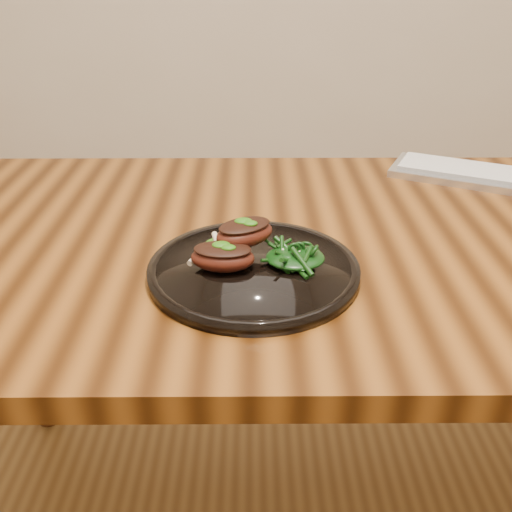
{
  "coord_description": "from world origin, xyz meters",
  "views": [
    {
      "loc": [
        -0.16,
        -0.87,
        1.17
      ],
      "look_at": [
        -0.16,
        -0.14,
        0.78
      ],
      "focal_mm": 40.0,
      "sensor_mm": 36.0,
      "label": 1
    }
  ],
  "objects": [
    {
      "name": "plate",
      "position": [
        -0.16,
        -0.14,
        0.76
      ],
      "size": [
        0.31,
        0.31,
        0.02
      ],
      "color": "black",
      "rests_on": "desk"
    },
    {
      "name": "desk",
      "position": [
        0.0,
        0.0,
        0.67
      ],
      "size": [
        1.6,
        0.8,
        0.75
      ],
      "color": "black",
      "rests_on": "ground"
    },
    {
      "name": "keyboard",
      "position": [
        0.36,
        0.23,
        0.76
      ],
      "size": [
        0.47,
        0.32,
        0.02
      ],
      "color": "#BABCBF",
      "rests_on": "desk"
    },
    {
      "name": "lamb_chop_front",
      "position": [
        -0.21,
        -0.15,
        0.79
      ],
      "size": [
        0.1,
        0.07,
        0.04
      ],
      "color": "#48170D",
      "rests_on": "plate"
    },
    {
      "name": "herb_smear",
      "position": [
        -0.2,
        -0.07,
        0.77
      ],
      "size": [
        0.07,
        0.05,
        0.0
      ],
      "primitive_type": "ellipsoid",
      "color": "#174D08",
      "rests_on": "plate"
    },
    {
      "name": "greens_heap",
      "position": [
        -0.1,
        -0.14,
        0.78
      ],
      "size": [
        0.09,
        0.08,
        0.03
      ],
      "color": "black",
      "rests_on": "plate"
    },
    {
      "name": "lamb_chop_back",
      "position": [
        -0.18,
        -0.11,
        0.81
      ],
      "size": [
        0.11,
        0.1,
        0.04
      ],
      "color": "#48170D",
      "rests_on": "plate"
    }
  ]
}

